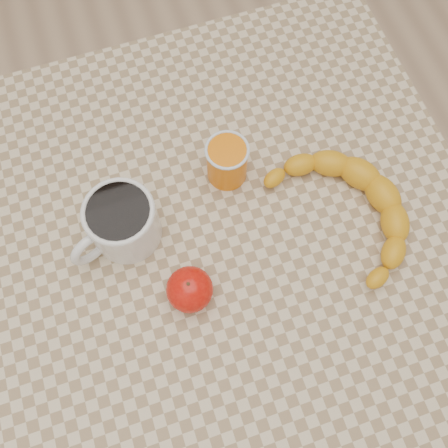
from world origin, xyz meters
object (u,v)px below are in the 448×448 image
object	(u,v)px
table	(224,246)
orange_juice_glass	(227,161)
apple	(190,289)
banana	(348,210)
coffee_mug	(121,222)

from	to	relation	value
table	orange_juice_glass	distance (m)	0.16
apple	banana	world-z (taller)	apple
coffee_mug	table	bearing A→B (deg)	-15.51
coffee_mug	apple	world-z (taller)	coffee_mug
table	coffee_mug	bearing A→B (deg)	164.49
coffee_mug	banana	world-z (taller)	coffee_mug
apple	banana	size ratio (longest dim) A/B	0.25
table	banana	world-z (taller)	banana
banana	coffee_mug	bearing A→B (deg)	153.40
coffee_mug	orange_juice_glass	world-z (taller)	coffee_mug
orange_juice_glass	coffee_mug	bearing A→B (deg)	-164.71
table	orange_juice_glass	world-z (taller)	orange_juice_glass
orange_juice_glass	apple	world-z (taller)	orange_juice_glass
orange_juice_glass	apple	size ratio (longest dim) A/B	0.97
orange_juice_glass	banana	distance (m)	0.20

